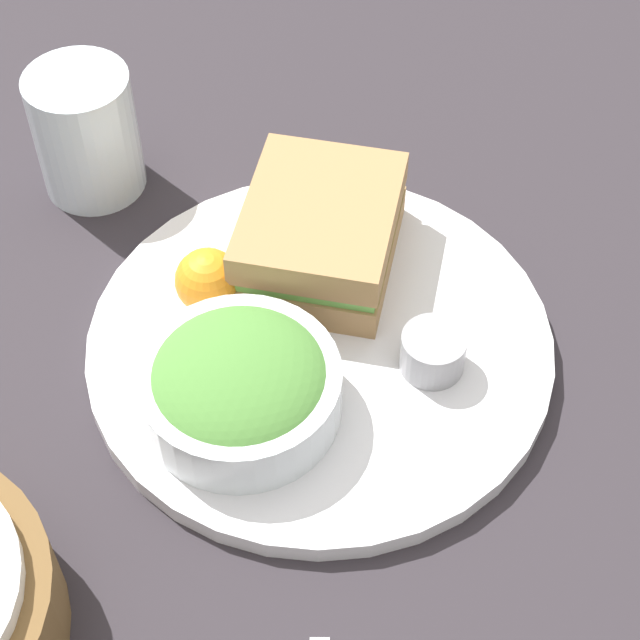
# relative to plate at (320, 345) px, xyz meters

# --- Properties ---
(ground_plane) EXTENTS (4.00, 4.00, 0.00)m
(ground_plane) POSITION_rel_plate_xyz_m (0.00, 0.00, -0.01)
(ground_plane) COLOR #2D282D
(plate) EXTENTS (0.33, 0.33, 0.02)m
(plate) POSITION_rel_plate_xyz_m (0.00, 0.00, 0.00)
(plate) COLOR silver
(plate) RESTS_ON ground_plane
(sandwich) EXTENTS (0.16, 0.15, 0.06)m
(sandwich) POSITION_rel_plate_xyz_m (0.07, -0.01, 0.04)
(sandwich) COLOR #A37A4C
(sandwich) RESTS_ON plate
(salad_bowl) EXTENTS (0.13, 0.13, 0.05)m
(salad_bowl) POSITION_rel_plate_xyz_m (-0.05, 0.06, 0.03)
(salad_bowl) COLOR white
(salad_bowl) RESTS_ON plate
(dressing_cup) EXTENTS (0.05, 0.05, 0.03)m
(dressing_cup) POSITION_rel_plate_xyz_m (-0.04, -0.07, 0.02)
(dressing_cup) COLOR #99999E
(dressing_cup) RESTS_ON plate
(orange_wedge) EXTENTS (0.05, 0.05, 0.05)m
(orange_wedge) POSITION_rel_plate_xyz_m (0.05, 0.07, 0.03)
(orange_wedge) COLOR orange
(orange_wedge) RESTS_ON plate
(drink_glass) EXTENTS (0.08, 0.08, 0.11)m
(drink_glass) POSITION_rel_plate_xyz_m (0.21, 0.15, 0.05)
(drink_glass) COLOR silver
(drink_glass) RESTS_ON ground_plane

